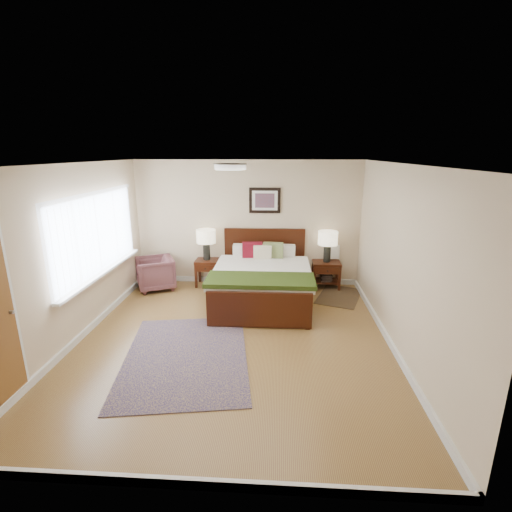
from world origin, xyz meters
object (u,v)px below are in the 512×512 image
object	(u,v)px
bed	(262,274)
nightstand_left	(207,266)
nightstand_right	(326,272)
lamp_left	(206,239)
rug_persian	(186,356)
armchair	(155,273)
lamp_right	(328,240)

from	to	relation	value
bed	nightstand_left	bearing A→B (deg)	145.59
nightstand_right	nightstand_left	bearing A→B (deg)	-179.84
bed	lamp_left	bearing A→B (deg)	144.93
nightstand_right	rug_persian	world-z (taller)	nightstand_right
lamp_left	armchair	world-z (taller)	lamp_left
bed	lamp_right	world-z (taller)	bed
nightstand_right	lamp_right	bearing A→B (deg)	90.00
bed	lamp_right	size ratio (longest dim) A/B	3.47
lamp_left	rug_persian	distance (m)	2.93
nightstand_right	lamp_left	size ratio (longest dim) A/B	0.89
lamp_left	rug_persian	size ratio (longest dim) A/B	0.27
bed	nightstand_left	distance (m)	1.40
armchair	lamp_right	bearing A→B (deg)	68.98
nightstand_left	lamp_left	xyz separation A→B (m)	(-0.00, 0.02, 0.56)
nightstand_left	lamp_left	world-z (taller)	lamp_left
bed	lamp_right	distance (m)	1.55
bed	nightstand_left	world-z (taller)	bed
nightstand_left	armchair	xyz separation A→B (m)	(-0.99, -0.25, -0.10)
rug_persian	nightstand_left	bearing A→B (deg)	86.11
nightstand_left	bed	bearing A→B (deg)	-34.41
nightstand_right	lamp_right	distance (m)	0.64
bed	nightstand_right	distance (m)	1.49
bed	nightstand_right	xyz separation A→B (m)	(1.24, 0.80, -0.19)
nightstand_right	lamp_left	xyz separation A→B (m)	(-2.40, 0.01, 0.64)
bed	nightstand_right	size ratio (longest dim) A/B	3.88
nightstand_left	armchair	size ratio (longest dim) A/B	0.77
bed	rug_persian	xyz separation A→B (m)	(-0.93, -1.95, -0.52)
nightstand_left	armchair	bearing A→B (deg)	-165.86
lamp_right	nightstand_left	bearing A→B (deg)	-179.53
rug_persian	bed	bearing A→B (deg)	55.86
lamp_left	lamp_right	world-z (taller)	lamp_left
bed	rug_persian	distance (m)	2.22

